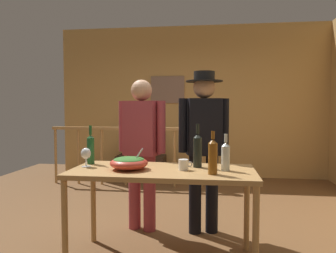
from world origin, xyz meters
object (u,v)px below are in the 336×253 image
object	(u,v)px
tv_console	(141,167)
serving_table	(163,178)
flat_screen_tv	(141,142)
wine_bottle_dark	(198,150)
wine_bottle_clear	(226,156)
person_standing_right	(204,138)
wine_bottle_green	(91,149)
wine_bottle_amber	(213,156)
person_standing_left	(142,143)
stair_railing	(149,149)
framed_picture	(168,90)
salad_bowl	(129,162)
mug_white	(184,165)
wine_glass	(86,154)

from	to	relation	value
tv_console	serving_table	world-z (taller)	serving_table
flat_screen_tv	wine_bottle_dark	world-z (taller)	wine_bottle_dark
wine_bottle_clear	person_standing_right	bearing A→B (deg)	106.19
wine_bottle_green	wine_bottle_clear	distance (m)	1.24
wine_bottle_green	wine_bottle_amber	bearing A→B (deg)	-16.22
flat_screen_tv	person_standing_left	xyz separation A→B (m)	(0.57, -2.50, 0.26)
stair_railing	wine_bottle_clear	distance (m)	2.87
wine_bottle_dark	stair_railing	bearing A→B (deg)	110.33
framed_picture	person_standing_left	bearing A→B (deg)	-87.84
tv_console	wine_bottle_clear	bearing A→B (deg)	-66.11
salad_bowl	wine_bottle_dark	world-z (taller)	wine_bottle_dark
person_standing_left	person_standing_right	world-z (taller)	person_standing_right
flat_screen_tv	wine_bottle_green	distance (m)	3.03
salad_bowl	wine_bottle_clear	xyz separation A→B (m)	(0.81, 0.06, 0.06)
wine_bottle_dark	person_standing_left	xyz separation A→B (m)	(-0.62, 0.55, -0.01)
framed_picture	mug_white	bearing A→B (deg)	-80.06
flat_screen_tv	mug_white	bearing A→B (deg)	-71.43
wine_bottle_dark	wine_bottle_clear	bearing A→B (deg)	-27.83
serving_table	tv_console	bearing A→B (deg)	105.53
wine_glass	person_standing_left	size ratio (longest dim) A/B	0.10
salad_bowl	mug_white	bearing A→B (deg)	4.04
flat_screen_tv	wine_glass	bearing A→B (deg)	-86.22
wine_glass	wine_bottle_green	size ratio (longest dim) A/B	0.47
serving_table	person_standing_left	distance (m)	0.80
serving_table	mug_white	distance (m)	0.22
flat_screen_tv	serving_table	bearing A→B (deg)	-74.32
framed_picture	wine_glass	distance (m)	3.58
wine_bottle_dark	salad_bowl	bearing A→B (deg)	-162.20
mug_white	person_standing_right	size ratio (longest dim) A/B	0.07
wine_bottle_dark	flat_screen_tv	bearing A→B (deg)	111.20
tv_console	wine_bottle_dark	bearing A→B (deg)	-69.00
salad_bowl	wine_glass	world-z (taller)	salad_bowl
wine_bottle_green	framed_picture	bearing A→B (deg)	85.46
framed_picture	wine_bottle_clear	xyz separation A→B (m)	(0.96, -3.50, -0.74)
stair_railing	serving_table	world-z (taller)	stair_railing
stair_railing	serving_table	size ratio (longest dim) A/B	1.67
mug_white	person_standing_left	world-z (taller)	person_standing_left
tv_console	person_standing_left	world-z (taller)	person_standing_left
wine_bottle_clear	tv_console	bearing A→B (deg)	113.89
salad_bowl	wine_bottle_amber	world-z (taller)	wine_bottle_amber
salad_bowl	stair_railing	bearing A→B (deg)	97.50
stair_railing	tv_console	size ratio (longest dim) A/B	2.88
person_standing_right	flat_screen_tv	bearing A→B (deg)	-78.26
wine_bottle_amber	stair_railing	bearing A→B (deg)	110.78
wine_glass	wine_bottle_amber	bearing A→B (deg)	-8.87
wine_glass	wine_bottle_amber	size ratio (longest dim) A/B	0.49
stair_railing	flat_screen_tv	xyz separation A→B (m)	(-0.26, 0.57, 0.06)
serving_table	wine_bottle_green	distance (m)	0.76
stair_railing	person_standing_right	xyz separation A→B (m)	(0.96, -1.93, 0.38)
person_standing_left	wine_bottle_amber	bearing A→B (deg)	146.10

